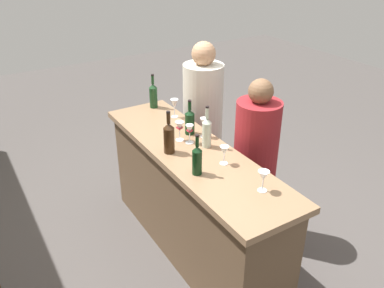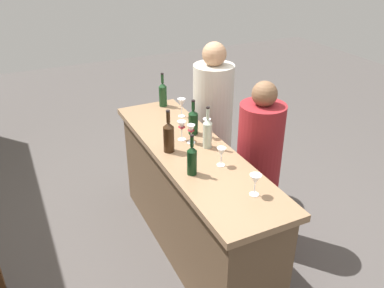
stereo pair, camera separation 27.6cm
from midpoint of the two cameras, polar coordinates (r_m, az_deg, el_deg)
ground_plane at (r=3.68m, az=2.21°, el=-14.50°), size 12.00×12.00×0.00m
bar_counter at (r=3.36m, az=2.37°, el=-8.21°), size 2.07×0.58×0.99m
wine_bottle_leftmost_dark_green at (r=2.74m, az=2.87°, el=-2.27°), size 0.07×0.07×0.30m
wine_bottle_second_left_clear_pale at (r=3.09m, az=4.77°, el=1.61°), size 0.07×0.07×0.34m
wine_bottle_center_amber_brown at (r=3.02m, az=-0.71°, el=1.08°), size 0.08×0.08×0.34m
wine_bottle_second_right_dark_green at (r=3.30m, az=2.57°, el=3.20°), size 0.08×0.08×0.30m
wine_bottle_rightmost_olive_green at (r=3.85m, az=-2.08°, el=7.08°), size 0.08×0.08×0.33m
wine_glass_near_left at (r=3.25m, az=4.53°, el=2.75°), size 0.06×0.06×0.16m
wine_glass_near_center at (r=3.62m, az=0.70°, el=5.66°), size 0.07×0.07×0.17m
wine_glass_near_right at (r=2.59m, az=11.99°, el=-5.10°), size 0.08×0.08×0.15m
wine_glass_far_left at (r=2.87m, az=6.93°, el=-1.33°), size 0.07×0.07×0.14m
wine_glass_far_center at (r=3.15m, az=2.38°, el=1.90°), size 0.07×0.07×0.16m
wine_glass_far_right at (r=3.20m, az=0.96°, el=2.39°), size 0.07×0.07×0.16m
person_left_guest at (r=4.09m, az=4.84°, el=2.39°), size 0.49×0.49×1.59m
person_center_guest at (r=3.47m, az=11.51°, el=-4.02°), size 0.45×0.45×1.48m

